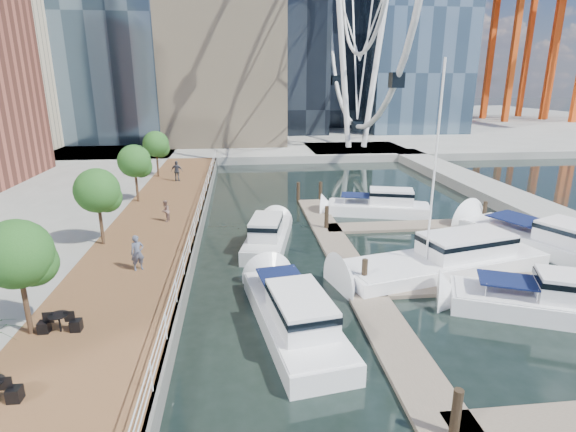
{
  "coord_description": "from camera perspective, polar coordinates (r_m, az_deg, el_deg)",
  "views": [
    {
      "loc": [
        -3.16,
        -12.39,
        10.42
      ],
      "look_at": [
        -0.47,
        11.97,
        3.0
      ],
      "focal_mm": 28.0,
      "sensor_mm": 36.0,
      "label": 1
    }
  ],
  "objects": [
    {
      "name": "moored_yachts",
      "position": [
        27.13,
        18.83,
        -6.7
      ],
      "size": [
        24.42,
        32.0,
        11.5
      ],
      "color": "white",
      "rests_on": "ground"
    },
    {
      "name": "pedestrian_mid",
      "position": [
        32.19,
        -15.3,
        0.62
      ],
      "size": [
        0.66,
        0.8,
        1.52
      ],
      "primitive_type": "imported",
      "rotation": [
        0.0,
        0.0,
        -1.7
      ],
      "color": "#806158",
      "rests_on": "boardwalk"
    },
    {
      "name": "pier",
      "position": [
        67.37,
        8.61,
        8.19
      ],
      "size": [
        14.0,
        12.0,
        1.0
      ],
      "primitive_type": "cube",
      "color": "gray",
      "rests_on": "ground"
    },
    {
      "name": "railing",
      "position": [
        28.95,
        -11.83,
        -1.42
      ],
      "size": [
        0.1,
        60.0,
        1.05
      ],
      "primitive_type": null,
      "color": "white",
      "rests_on": "boardwalk"
    },
    {
      "name": "floating_docks",
      "position": [
        26.88,
        18.76,
        -5.78
      ],
      "size": [
        16.0,
        34.0,
        2.6
      ],
      "color": "#6D6051",
      "rests_on": "ground"
    },
    {
      "name": "street_trees",
      "position": [
        28.32,
        -23.09,
        2.98
      ],
      "size": [
        2.6,
        42.6,
        4.6
      ],
      "color": "#3F2B1C",
      "rests_on": "ground"
    },
    {
      "name": "seawall",
      "position": [
        29.27,
        -11.52,
        -3.32
      ],
      "size": [
        0.25,
        60.0,
        1.0
      ],
      "primitive_type": "cube",
      "color": "#595954",
      "rests_on": "ground"
    },
    {
      "name": "yacht_foreground",
      "position": [
        24.41,
        30.35,
        -10.92
      ],
      "size": [
        9.93,
        6.2,
        2.15
      ],
      "primitive_type": null,
      "rotation": [
        0.0,
        0.0,
        1.17
      ],
      "color": "white",
      "rests_on": "ground"
    },
    {
      "name": "breakwater",
      "position": [
        41.03,
        28.32,
        0.8
      ],
      "size": [
        4.0,
        60.0,
        1.0
      ],
      "primitive_type": "cube",
      "color": "gray",
      "rests_on": "ground"
    },
    {
      "name": "port_cranes",
      "position": [
        129.55,
        28.58,
        19.17
      ],
      "size": [
        40.0,
        52.0,
        38.0
      ],
      "color": "#D84C14",
      "rests_on": "ground"
    },
    {
      "name": "ground",
      "position": [
        16.49,
        6.7,
        -22.47
      ],
      "size": [
        520.0,
        520.0,
        0.0
      ],
      "primitive_type": "plane",
      "color": "black",
      "rests_on": "ground"
    },
    {
      "name": "pedestrian_near",
      "position": [
        24.38,
        -18.58,
        -4.45
      ],
      "size": [
        0.81,
        0.7,
        1.87
      ],
      "primitive_type": "imported",
      "rotation": [
        0.0,
        0.0,
        0.45
      ],
      "color": "#494E61",
      "rests_on": "boardwalk"
    },
    {
      "name": "boardwalk",
      "position": [
        29.71,
        -17.29,
        -3.46
      ],
      "size": [
        6.0,
        60.0,
        1.0
      ],
      "primitive_type": "cube",
      "color": "brown",
      "rests_on": "ground"
    },
    {
      "name": "land_far",
      "position": [
        114.86,
        -4.81,
        11.83
      ],
      "size": [
        200.0,
        114.0,
        1.0
      ],
      "primitive_type": "cube",
      "color": "gray",
      "rests_on": "ground"
    },
    {
      "name": "pedestrian_far",
      "position": [
        45.05,
        -13.91,
        5.57
      ],
      "size": [
        1.23,
        0.69,
        1.98
      ],
      "primitive_type": "imported",
      "rotation": [
        0.0,
        0.0,
        2.95
      ],
      "color": "#383B46",
      "rests_on": "boardwalk"
    }
  ]
}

